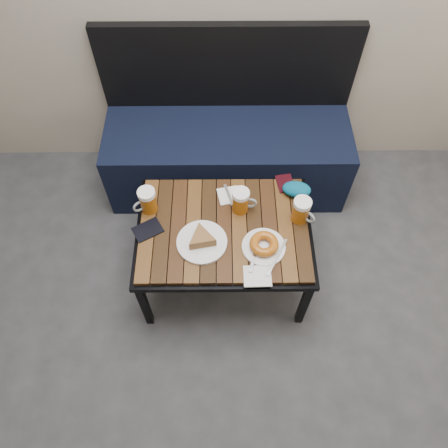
{
  "coord_description": "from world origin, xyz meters",
  "views": [
    {
      "loc": [
        0.04,
        -0.03,
        2.21
      ],
      "look_at": [
        0.05,
        1.08,
        0.5
      ],
      "focal_mm": 35.0,
      "sensor_mm": 36.0,
      "label": 1
    }
  ],
  "objects_px": {
    "cafe_table": "(224,232)",
    "beer_mug_right": "(301,210)",
    "beer_mug_centre": "(241,201)",
    "knit_pouch": "(297,189)",
    "plate_bagel": "(264,245)",
    "passport_burgundy": "(285,183)",
    "bench": "(228,150)",
    "plate_pie": "(202,240)",
    "beer_mug_left": "(147,201)",
    "passport_navy": "(148,230)"
  },
  "relations": [
    {
      "from": "beer_mug_right",
      "to": "plate_bagel",
      "type": "height_order",
      "value": "beer_mug_right"
    },
    {
      "from": "knit_pouch",
      "to": "beer_mug_right",
      "type": "bearing_deg",
      "value": -89.22
    },
    {
      "from": "beer_mug_left",
      "to": "plate_bagel",
      "type": "bearing_deg",
      "value": 125.53
    },
    {
      "from": "beer_mug_left",
      "to": "knit_pouch",
      "type": "xyz_separation_m",
      "value": [
        0.72,
        0.09,
        -0.04
      ]
    },
    {
      "from": "cafe_table",
      "to": "beer_mug_left",
      "type": "bearing_deg",
      "value": 163.24
    },
    {
      "from": "beer_mug_centre",
      "to": "knit_pouch",
      "type": "relative_size",
      "value": 0.94
    },
    {
      "from": "plate_pie",
      "to": "knit_pouch",
      "type": "relative_size",
      "value": 1.65
    },
    {
      "from": "passport_burgundy",
      "to": "beer_mug_right",
      "type": "bearing_deg",
      "value": -85.86
    },
    {
      "from": "beer_mug_centre",
      "to": "plate_pie",
      "type": "relative_size",
      "value": 0.57
    },
    {
      "from": "beer_mug_left",
      "to": "beer_mug_right",
      "type": "distance_m",
      "value": 0.73
    },
    {
      "from": "plate_pie",
      "to": "knit_pouch",
      "type": "height_order",
      "value": "plate_pie"
    },
    {
      "from": "beer_mug_left",
      "to": "plate_pie",
      "type": "relative_size",
      "value": 0.58
    },
    {
      "from": "beer_mug_right",
      "to": "plate_pie",
      "type": "bearing_deg",
      "value": -122.54
    },
    {
      "from": "passport_burgundy",
      "to": "knit_pouch",
      "type": "xyz_separation_m",
      "value": [
        0.05,
        -0.06,
        0.03
      ]
    },
    {
      "from": "beer_mug_right",
      "to": "passport_burgundy",
      "type": "bearing_deg",
      "value": 144.74
    },
    {
      "from": "beer_mug_left",
      "to": "knit_pouch",
      "type": "distance_m",
      "value": 0.73
    },
    {
      "from": "plate_pie",
      "to": "cafe_table",
      "type": "bearing_deg",
      "value": 39.98
    },
    {
      "from": "cafe_table",
      "to": "plate_pie",
      "type": "height_order",
      "value": "plate_pie"
    },
    {
      "from": "beer_mug_right",
      "to": "plate_bagel",
      "type": "bearing_deg",
      "value": -96.81
    },
    {
      "from": "beer_mug_centre",
      "to": "plate_bagel",
      "type": "relative_size",
      "value": 0.53
    },
    {
      "from": "bench",
      "to": "beer_mug_centre",
      "type": "relative_size",
      "value": 10.53
    },
    {
      "from": "knit_pouch",
      "to": "cafe_table",
      "type": "bearing_deg",
      "value": -150.91
    },
    {
      "from": "cafe_table",
      "to": "beer_mug_right",
      "type": "height_order",
      "value": "beer_mug_right"
    },
    {
      "from": "beer_mug_right",
      "to": "passport_burgundy",
      "type": "height_order",
      "value": "beer_mug_right"
    },
    {
      "from": "plate_pie",
      "to": "knit_pouch",
      "type": "xyz_separation_m",
      "value": [
        0.46,
        0.29,
        0.0
      ]
    },
    {
      "from": "bench",
      "to": "passport_navy",
      "type": "distance_m",
      "value": 0.82
    },
    {
      "from": "plate_pie",
      "to": "passport_navy",
      "type": "bearing_deg",
      "value": 164.33
    },
    {
      "from": "bench",
      "to": "passport_burgundy",
      "type": "xyz_separation_m",
      "value": [
        0.29,
        -0.42,
        0.2
      ]
    },
    {
      "from": "beer_mug_right",
      "to": "knit_pouch",
      "type": "xyz_separation_m",
      "value": [
        -0.0,
        0.15,
        -0.04
      ]
    },
    {
      "from": "bench",
      "to": "passport_navy",
      "type": "bearing_deg",
      "value": -119.12
    },
    {
      "from": "bench",
      "to": "beer_mug_left",
      "type": "relative_size",
      "value": 10.37
    },
    {
      "from": "cafe_table",
      "to": "beer_mug_centre",
      "type": "relative_size",
      "value": 6.32
    },
    {
      "from": "passport_navy",
      "to": "passport_burgundy",
      "type": "bearing_deg",
      "value": 82.18
    },
    {
      "from": "plate_pie",
      "to": "beer_mug_right",
      "type": "bearing_deg",
      "value": 16.03
    },
    {
      "from": "beer_mug_centre",
      "to": "plate_bagel",
      "type": "distance_m",
      "value": 0.24
    },
    {
      "from": "beer_mug_left",
      "to": "beer_mug_centre",
      "type": "bearing_deg",
      "value": 147.39
    },
    {
      "from": "beer_mug_left",
      "to": "plate_pie",
      "type": "bearing_deg",
      "value": 110.98
    },
    {
      "from": "cafe_table",
      "to": "plate_pie",
      "type": "distance_m",
      "value": 0.15
    },
    {
      "from": "cafe_table",
      "to": "passport_navy",
      "type": "distance_m",
      "value": 0.36
    },
    {
      "from": "beer_mug_right",
      "to": "passport_navy",
      "type": "distance_m",
      "value": 0.73
    },
    {
      "from": "bench",
      "to": "knit_pouch",
      "type": "distance_m",
      "value": 0.63
    },
    {
      "from": "beer_mug_right",
      "to": "knit_pouch",
      "type": "relative_size",
      "value": 0.95
    },
    {
      "from": "plate_bagel",
      "to": "passport_navy",
      "type": "relative_size",
      "value": 1.92
    },
    {
      "from": "bench",
      "to": "plate_pie",
      "type": "relative_size",
      "value": 5.97
    },
    {
      "from": "plate_pie",
      "to": "plate_bagel",
      "type": "height_order",
      "value": "plate_pie"
    },
    {
      "from": "plate_bagel",
      "to": "passport_burgundy",
      "type": "bearing_deg",
      "value": 70.72
    },
    {
      "from": "bench",
      "to": "passport_burgundy",
      "type": "height_order",
      "value": "bench"
    },
    {
      "from": "cafe_table",
      "to": "beer_mug_left",
      "type": "xyz_separation_m",
      "value": [
        -0.36,
        0.11,
        0.11
      ]
    },
    {
      "from": "beer_mug_centre",
      "to": "bench",
      "type": "bearing_deg",
      "value": 99.82
    },
    {
      "from": "plate_pie",
      "to": "passport_burgundy",
      "type": "xyz_separation_m",
      "value": [
        0.41,
        0.35,
        -0.02
      ]
    }
  ]
}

